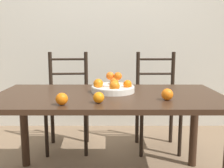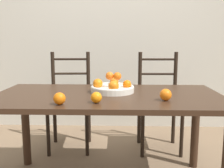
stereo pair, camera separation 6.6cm
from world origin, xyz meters
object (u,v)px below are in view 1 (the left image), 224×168
(fruit_bowl, at_px, (112,87))
(orange_loose_1, at_px, (61,99))
(orange_loose_2, at_px, (98,98))
(chair_left, at_px, (67,104))
(orange_loose_0, at_px, (166,94))
(chair_right, at_px, (156,104))

(fruit_bowl, relative_size, orange_loose_1, 4.35)
(orange_loose_2, height_order, chair_left, chair_left)
(orange_loose_0, height_order, chair_right, chair_right)
(fruit_bowl, height_order, orange_loose_2, fruit_bowl)
(chair_left, bearing_deg, chair_right, -3.67)
(orange_loose_2, bearing_deg, chair_left, 109.91)
(orange_loose_2, relative_size, chair_right, 0.07)
(orange_loose_0, xyz_separation_m, chair_left, (-0.83, 0.96, -0.30))
(fruit_bowl, xyz_separation_m, chair_left, (-0.47, 0.68, -0.30))
(orange_loose_1, height_order, chair_right, chair_right)
(fruit_bowl, bearing_deg, chair_right, 55.81)
(orange_loose_0, height_order, orange_loose_1, orange_loose_0)
(chair_right, bearing_deg, orange_loose_2, -119.45)
(orange_loose_2, distance_m, chair_left, 1.15)
(fruit_bowl, relative_size, orange_loose_0, 4.22)
(orange_loose_2, bearing_deg, orange_loose_1, -167.26)
(orange_loose_1, bearing_deg, fruit_bowl, 52.18)
(orange_loose_1, bearing_deg, orange_loose_0, 10.93)
(orange_loose_1, xyz_separation_m, chair_left, (-0.15, 1.09, -0.30))
(orange_loose_1, distance_m, chair_left, 1.14)
(orange_loose_0, bearing_deg, fruit_bowl, 142.59)
(orange_loose_0, relative_size, orange_loose_1, 1.03)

